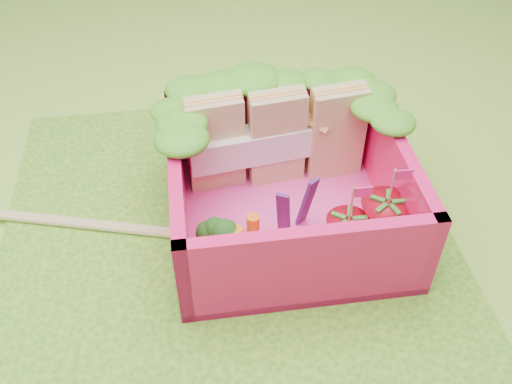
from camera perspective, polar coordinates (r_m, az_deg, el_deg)
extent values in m
plane|color=#87D13B|center=(3.41, -2.96, -3.89)|extent=(14.00, 14.00, 0.00)
cube|color=#499822|center=(3.40, -2.97, -3.72)|extent=(2.60, 2.60, 0.03)
cube|color=#FF41A4|center=(3.41, 2.98, -2.49)|extent=(1.30, 1.30, 0.05)
cube|color=#FE1561|center=(3.71, 1.41, 6.96)|extent=(1.30, 0.07, 0.55)
cube|color=#FE1561|center=(2.82, 5.41, -7.70)|extent=(1.30, 0.07, 0.55)
cube|color=#FE1561|center=(3.20, -7.75, -0.42)|extent=(0.07, 1.30, 0.55)
cube|color=#FE1561|center=(3.39, 13.41, 1.59)|extent=(0.07, 1.30, 0.55)
ellipsoid|color=#2E9B1C|center=(3.46, -6.74, 10.36)|extent=(0.30, 0.30, 0.11)
ellipsoid|color=#2E9B1C|center=(3.46, -3.39, 10.66)|extent=(0.30, 0.30, 0.11)
ellipsoid|color=#2E9B1C|center=(3.48, -0.05, 10.92)|extent=(0.30, 0.30, 0.11)
ellipsoid|color=#2E9B1C|center=(3.51, 3.24, 11.15)|extent=(0.30, 0.30, 0.11)
ellipsoid|color=#2E9B1C|center=(3.55, 6.48, 11.33)|extent=(0.30, 0.30, 0.11)
ellipsoid|color=#2E9B1C|center=(3.60, 9.63, 11.48)|extent=(0.30, 0.30, 0.11)
ellipsoid|color=#2E9B1C|center=(3.06, -7.75, 5.45)|extent=(0.27, 0.27, 0.10)
ellipsoid|color=#2E9B1C|center=(3.18, -7.85, 6.97)|extent=(0.27, 0.27, 0.10)
ellipsoid|color=#2E9B1C|center=(3.29, -7.95, 8.38)|extent=(0.27, 0.27, 0.10)
ellipsoid|color=#2E9B1C|center=(3.25, 13.22, 7.10)|extent=(0.27, 0.27, 0.10)
ellipsoid|color=#2E9B1C|center=(3.36, 12.48, 8.50)|extent=(0.27, 0.27, 0.10)
ellipsoid|color=#2E9B1C|center=(3.47, 11.79, 9.80)|extent=(0.27, 0.27, 0.10)
cube|color=tan|center=(3.43, -4.02, 4.98)|extent=(0.36, 0.19, 0.60)
cube|color=tan|center=(3.46, 2.11, 5.51)|extent=(0.36, 0.19, 0.60)
cube|color=tan|center=(3.53, 8.06, 5.97)|extent=(0.36, 0.19, 0.60)
cube|color=white|center=(3.48, 2.10, 5.12)|extent=(1.10, 0.31, 0.20)
cylinder|color=#6DAD54|center=(3.13, -3.93, -5.49)|extent=(0.12, 0.12, 0.13)
ellipsoid|color=#1C5015|center=(3.04, -4.04, -3.96)|extent=(0.32, 0.32, 0.12)
cylinder|color=orange|center=(3.04, -1.91, -5.37)|extent=(0.07, 0.07, 0.26)
cylinder|color=orange|center=(3.10, -0.29, -4.16)|extent=(0.07, 0.07, 0.26)
cube|color=#481A5C|center=(3.12, 2.77, -2.32)|extent=(0.07, 0.05, 0.38)
cube|color=#481A5C|center=(3.20, 5.13, -0.99)|extent=(0.07, 0.06, 0.38)
cone|color=red|center=(3.14, 9.03, -4.40)|extent=(0.24, 0.24, 0.24)
cylinder|color=tan|center=(2.97, 9.53, -1.23)|extent=(0.01, 0.01, 0.24)
cube|color=#FC2A93|center=(2.93, 10.64, -0.01)|extent=(0.10, 0.01, 0.06)
cone|color=red|center=(3.21, 12.67, -3.01)|extent=(0.29, 0.29, 0.29)
cylinder|color=tan|center=(3.03, 13.41, 0.47)|extent=(0.01, 0.01, 0.24)
cube|color=#FC2A93|center=(3.00, 14.55, 1.69)|extent=(0.10, 0.01, 0.06)
cube|color=#5D9E31|center=(3.43, 11.52, -2.03)|extent=(0.30, 0.25, 0.05)
cube|color=#5D9E31|center=(3.29, 12.63, -4.75)|extent=(0.32, 0.09, 0.05)
cube|color=#5D9E31|center=(3.16, 7.66, -6.40)|extent=(0.26, 0.29, 0.05)
cube|color=tan|center=(3.55, -18.27, -3.04)|extent=(2.36, 0.73, 0.04)
cube|color=tan|center=(3.55, -17.38, -2.78)|extent=(2.36, 0.73, 0.04)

